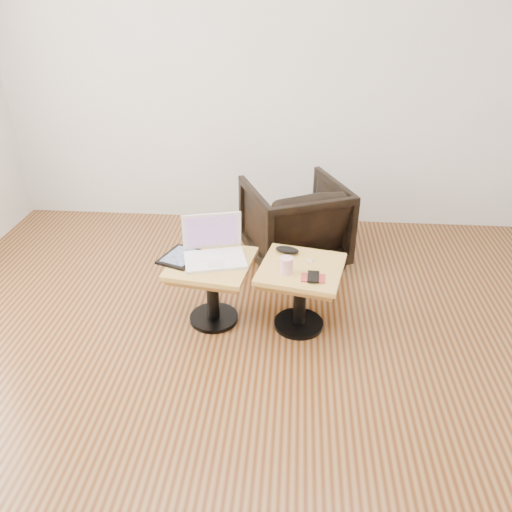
# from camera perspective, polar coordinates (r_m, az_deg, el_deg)

# --- Properties ---
(room_shell) EXTENTS (4.52, 4.52, 2.71)m
(room_shell) POSITION_cam_1_polar(r_m,az_deg,el_deg) (2.07, -2.50, 11.80)
(room_shell) COLOR #45220E
(room_shell) RESTS_ON ground
(side_table_left) EXTENTS (0.55, 0.55, 0.44)m
(side_table_left) POSITION_cam_1_polar(r_m,az_deg,el_deg) (3.13, -5.07, -2.35)
(side_table_left) COLOR black
(side_table_left) RESTS_ON ground
(side_table_right) EXTENTS (0.57, 0.57, 0.44)m
(side_table_right) POSITION_cam_1_polar(r_m,az_deg,el_deg) (3.08, 5.13, -2.97)
(side_table_right) COLOR black
(side_table_right) RESTS_ON ground
(laptop) EXTENTS (0.43, 0.37, 0.26)m
(laptop) POSITION_cam_1_polar(r_m,az_deg,el_deg) (3.09, -4.82, 0.65)
(laptop) COLOR white
(laptop) RESTS_ON side_table_left
(tablet) EXTENTS (0.28, 0.32, 0.02)m
(tablet) POSITION_cam_1_polar(r_m,az_deg,el_deg) (3.13, -8.61, -0.11)
(tablet) COLOR black
(tablet) RESTS_ON side_table_left
(charging_adapter) EXTENTS (0.04, 0.04, 0.02)m
(charging_adapter) POSITION_cam_1_polar(r_m,az_deg,el_deg) (3.28, -6.96, 1.57)
(charging_adapter) COLOR white
(charging_adapter) RESTS_ON side_table_left
(glasses_case) EXTENTS (0.16, 0.10, 0.05)m
(glasses_case) POSITION_cam_1_polar(r_m,az_deg,el_deg) (3.15, 3.60, 0.70)
(glasses_case) COLOR black
(glasses_case) RESTS_ON side_table_right
(striped_cup) EXTENTS (0.09, 0.09, 0.10)m
(striped_cup) POSITION_cam_1_polar(r_m,az_deg,el_deg) (2.93, 3.46, -1.08)
(striped_cup) COLOR #CC5C7F
(striped_cup) RESTS_ON side_table_right
(earbuds_tangle) EXTENTS (0.07, 0.04, 0.01)m
(earbuds_tangle) POSITION_cam_1_polar(r_m,az_deg,el_deg) (3.08, 6.18, -0.53)
(earbuds_tangle) COLOR white
(earbuds_tangle) RESTS_ON side_table_right
(phone_on_sleeve) EXTENTS (0.14, 0.13, 0.02)m
(phone_on_sleeve) POSITION_cam_1_polar(r_m,az_deg,el_deg) (2.91, 6.56, -2.44)
(phone_on_sleeve) COLOR maroon
(phone_on_sleeve) RESTS_ON side_table_right
(armchair) EXTENTS (0.91, 0.93, 0.65)m
(armchair) POSITION_cam_1_polar(r_m,az_deg,el_deg) (3.84, 4.41, 3.87)
(armchair) COLOR black
(armchair) RESTS_ON ground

